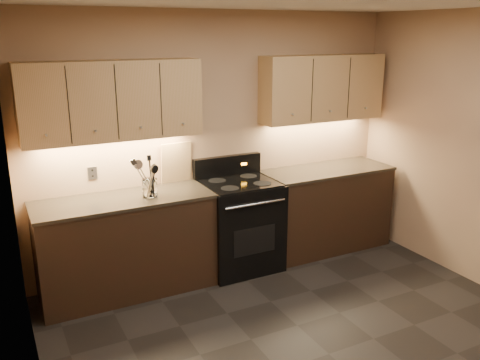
# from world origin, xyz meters

# --- Properties ---
(floor) EXTENTS (4.00, 4.00, 0.00)m
(floor) POSITION_xyz_m (0.00, 0.00, 0.00)
(floor) COLOR black
(floor) RESTS_ON ground
(wall_back) EXTENTS (4.00, 0.04, 2.60)m
(wall_back) POSITION_xyz_m (0.00, 2.00, 1.30)
(wall_back) COLOR tan
(wall_back) RESTS_ON ground
(wall_left) EXTENTS (0.04, 4.00, 2.60)m
(wall_left) POSITION_xyz_m (-2.00, 0.00, 1.30)
(wall_left) COLOR tan
(wall_left) RESTS_ON ground
(counter_left) EXTENTS (1.62, 0.62, 0.93)m
(counter_left) POSITION_xyz_m (-1.10, 1.70, 0.47)
(counter_left) COLOR black
(counter_left) RESTS_ON ground
(counter_right) EXTENTS (1.46, 0.62, 0.93)m
(counter_right) POSITION_xyz_m (1.18, 1.70, 0.47)
(counter_right) COLOR black
(counter_right) RESTS_ON ground
(stove) EXTENTS (0.76, 0.68, 1.14)m
(stove) POSITION_xyz_m (0.08, 1.68, 0.48)
(stove) COLOR black
(stove) RESTS_ON ground
(upper_cab_left) EXTENTS (1.60, 0.30, 0.70)m
(upper_cab_left) POSITION_xyz_m (-1.10, 1.85, 1.80)
(upper_cab_left) COLOR tan
(upper_cab_left) RESTS_ON wall_back
(upper_cab_right) EXTENTS (1.44, 0.30, 0.70)m
(upper_cab_right) POSITION_xyz_m (1.18, 1.85, 1.80)
(upper_cab_right) COLOR tan
(upper_cab_right) RESTS_ON wall_back
(outlet_plate) EXTENTS (0.08, 0.01, 0.12)m
(outlet_plate) POSITION_xyz_m (-1.30, 1.99, 1.12)
(outlet_plate) COLOR #B2B5BA
(outlet_plate) RESTS_ON wall_back
(utensil_crock) EXTENTS (0.16, 0.16, 0.17)m
(utensil_crock) POSITION_xyz_m (-0.86, 1.64, 1.01)
(utensil_crock) COLOR white
(utensil_crock) RESTS_ON counter_left
(cutting_board) EXTENTS (0.32, 0.08, 0.41)m
(cutting_board) POSITION_xyz_m (-0.48, 1.97, 1.13)
(cutting_board) COLOR tan
(cutting_board) RESTS_ON counter_left
(wooden_spoon) EXTENTS (0.13, 0.06, 0.30)m
(wooden_spoon) POSITION_xyz_m (-0.89, 1.63, 1.09)
(wooden_spoon) COLOR tan
(wooden_spoon) RESTS_ON utensil_crock
(black_spoon) EXTENTS (0.10, 0.16, 0.31)m
(black_spoon) POSITION_xyz_m (-0.86, 1.66, 1.10)
(black_spoon) COLOR black
(black_spoon) RESTS_ON utensil_crock
(black_turner) EXTENTS (0.11, 0.17, 0.39)m
(black_turner) POSITION_xyz_m (-0.84, 1.61, 1.14)
(black_turner) COLOR black
(black_turner) RESTS_ON utensil_crock
(steel_spatula) EXTENTS (0.26, 0.10, 0.40)m
(steel_spatula) POSITION_xyz_m (-0.85, 1.64, 1.15)
(steel_spatula) COLOR silver
(steel_spatula) RESTS_ON utensil_crock
(steel_skimmer) EXTENTS (0.23, 0.14, 0.36)m
(steel_skimmer) POSITION_xyz_m (-0.82, 1.63, 1.12)
(steel_skimmer) COLOR silver
(steel_skimmer) RESTS_ON utensil_crock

